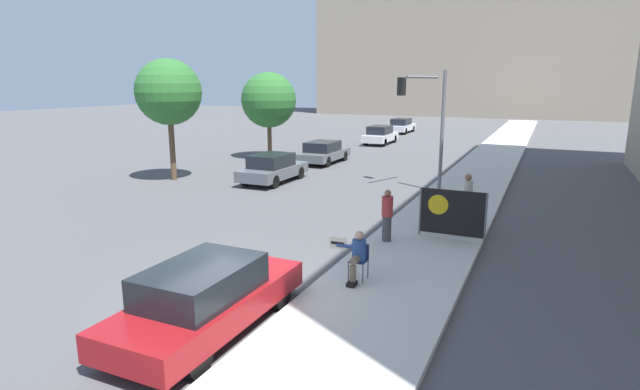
% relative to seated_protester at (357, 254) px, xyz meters
% --- Properties ---
extents(ground_plane, '(160.00, 160.00, 0.00)m').
position_rel_seated_protester_xyz_m(ground_plane, '(-2.39, -1.80, -0.83)').
color(ground_plane, '#4F4F51').
extents(sidewalk_curb, '(3.31, 90.00, 0.15)m').
position_rel_seated_protester_xyz_m(sidewalk_curb, '(0.76, 13.20, -0.75)').
color(sidewalk_curb, beige).
rests_on(sidewalk_curb, ground_plane).
extents(seated_protester, '(0.96, 0.77, 1.24)m').
position_rel_seated_protester_xyz_m(seated_protester, '(0.00, 0.00, 0.00)').
color(seated_protester, '#474C56').
rests_on(seated_protester, sidewalk_curb).
extents(jogger_on_sidewalk, '(0.34, 0.34, 1.60)m').
position_rel_seated_protester_xyz_m(jogger_on_sidewalk, '(-0.27, 3.32, 0.14)').
color(jogger_on_sidewalk, '#424247').
rests_on(jogger_on_sidewalk, sidewalk_curb).
extents(pedestrian_behind, '(0.34, 0.34, 1.82)m').
position_rel_seated_protester_xyz_m(pedestrian_behind, '(1.68, 5.86, 0.26)').
color(pedestrian_behind, '#334775').
rests_on(pedestrian_behind, sidewalk_curb).
extents(protest_banner, '(2.06, 0.06, 1.52)m').
position_rel_seated_protester_xyz_m(protest_banner, '(1.45, 4.44, 0.14)').
color(protest_banner, slate).
rests_on(protest_banner, sidewalk_curb).
extents(traffic_light_pole, '(2.45, 2.22, 5.27)m').
position_rel_seated_protester_xyz_m(traffic_light_pole, '(-1.25, 12.12, 2.87)').
color(traffic_light_pole, slate).
rests_on(traffic_light_pole, sidewalk_curb).
extents(parked_car_curbside, '(1.88, 4.66, 1.44)m').
position_rel_seated_protester_xyz_m(parked_car_curbside, '(-1.93, -3.36, -0.10)').
color(parked_car_curbside, maroon).
rests_on(parked_car_curbside, ground_plane).
extents(car_on_road_nearest, '(1.84, 4.23, 1.43)m').
position_rel_seated_protester_xyz_m(car_on_road_nearest, '(-8.43, 10.51, -0.11)').
color(car_on_road_nearest, '#565B60').
rests_on(car_on_road_nearest, ground_plane).
extents(car_on_road_midblock, '(1.89, 4.33, 1.35)m').
position_rel_seated_protester_xyz_m(car_on_road_midblock, '(-8.64, 17.08, -0.14)').
color(car_on_road_midblock, '#565B60').
rests_on(car_on_road_midblock, ground_plane).
extents(car_on_road_distant, '(1.77, 4.44, 1.48)m').
position_rel_seated_protester_xyz_m(car_on_road_distant, '(-8.47, 27.88, -0.09)').
color(car_on_road_distant, silver).
rests_on(car_on_road_distant, ground_plane).
extents(car_on_road_far_lane, '(1.77, 4.70, 1.43)m').
position_rel_seated_protester_xyz_m(car_on_road_far_lane, '(-9.42, 37.51, -0.11)').
color(car_on_road_far_lane, silver).
rests_on(car_on_road_far_lane, ground_plane).
extents(street_tree_near_curb, '(3.26, 3.26, 6.06)m').
position_rel_seated_protester_xyz_m(street_tree_near_curb, '(-13.36, 8.94, 3.58)').
color(street_tree_near_curb, brown).
rests_on(street_tree_near_curb, ground_plane).
extents(street_tree_midblock, '(3.54, 3.54, 5.55)m').
position_rel_seated_protester_xyz_m(street_tree_midblock, '(-12.71, 17.53, 2.94)').
color(street_tree_midblock, brown).
rests_on(street_tree_midblock, ground_plane).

